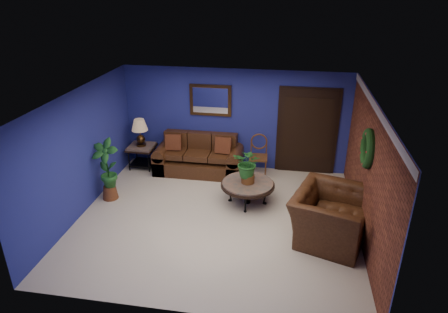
% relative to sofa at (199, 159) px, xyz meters
% --- Properties ---
extents(floor, '(5.50, 5.50, 0.00)m').
position_rel_sofa_xyz_m(floor, '(0.82, -2.08, -0.31)').
color(floor, beige).
rests_on(floor, ground).
extents(wall_back, '(5.50, 0.04, 2.50)m').
position_rel_sofa_xyz_m(wall_back, '(0.82, 0.42, 0.94)').
color(wall_back, navy).
rests_on(wall_back, ground).
extents(wall_left, '(0.04, 5.00, 2.50)m').
position_rel_sofa_xyz_m(wall_left, '(-1.93, -2.08, 0.94)').
color(wall_left, navy).
rests_on(wall_left, ground).
extents(wall_right_brick, '(0.04, 5.00, 2.50)m').
position_rel_sofa_xyz_m(wall_right_brick, '(3.57, -2.08, 0.94)').
color(wall_right_brick, brown).
rests_on(wall_right_brick, ground).
extents(ceiling, '(5.50, 5.00, 0.02)m').
position_rel_sofa_xyz_m(ceiling, '(0.82, -2.08, 2.19)').
color(ceiling, white).
rests_on(ceiling, wall_back).
extents(crown_molding, '(0.03, 5.00, 0.14)m').
position_rel_sofa_xyz_m(crown_molding, '(3.54, -2.08, 2.12)').
color(crown_molding, white).
rests_on(crown_molding, wall_right_brick).
extents(wall_mirror, '(1.02, 0.06, 0.77)m').
position_rel_sofa_xyz_m(wall_mirror, '(0.22, 0.38, 1.41)').
color(wall_mirror, '#472C13').
rests_on(wall_mirror, wall_back).
extents(closet_door, '(1.44, 0.06, 2.18)m').
position_rel_sofa_xyz_m(closet_door, '(2.57, 0.39, 0.74)').
color(closet_door, black).
rests_on(closet_door, wall_back).
extents(wreath, '(0.16, 0.72, 0.72)m').
position_rel_sofa_xyz_m(wreath, '(3.51, -2.03, 1.39)').
color(wreath, black).
rests_on(wreath, wall_right_brick).
extents(sofa, '(2.12, 0.92, 0.95)m').
position_rel_sofa_xyz_m(sofa, '(0.00, 0.00, 0.00)').
color(sofa, '#482814').
rests_on(sofa, ground).
extents(coffee_table, '(1.14, 1.14, 0.49)m').
position_rel_sofa_xyz_m(coffee_table, '(1.36, -1.36, 0.12)').
color(coffee_table, '#494440').
rests_on(coffee_table, ground).
extents(end_table, '(0.65, 0.65, 0.59)m').
position_rel_sofa_xyz_m(end_table, '(-1.48, -0.03, 0.14)').
color(end_table, '#494440').
rests_on(end_table, ground).
extents(table_lamp, '(0.40, 0.40, 0.67)m').
position_rel_sofa_xyz_m(table_lamp, '(-1.48, -0.03, 0.71)').
color(table_lamp, '#472C13').
rests_on(table_lamp, end_table).
extents(side_chair, '(0.46, 0.46, 1.02)m').
position_rel_sofa_xyz_m(side_chair, '(1.46, 0.05, 0.26)').
color(side_chair, brown).
rests_on(side_chair, ground).
extents(armchair, '(1.64, 1.76, 0.93)m').
position_rel_sofa_xyz_m(armchair, '(2.97, -2.36, 0.15)').
color(armchair, '#482814').
rests_on(armchair, ground).
extents(coffee_plant, '(0.69, 0.64, 0.78)m').
position_rel_sofa_xyz_m(coffee_plant, '(1.36, -1.36, 0.60)').
color(coffee_plant, brown).
rests_on(coffee_plant, coffee_table).
extents(floor_plant, '(0.37, 0.31, 0.74)m').
position_rel_sofa_xyz_m(floor_plant, '(3.17, -1.64, 0.06)').
color(floor_plant, brown).
rests_on(floor_plant, ground).
extents(tall_plant, '(0.65, 0.49, 1.37)m').
position_rel_sofa_xyz_m(tall_plant, '(-1.63, -1.66, 0.42)').
color(tall_plant, brown).
rests_on(tall_plant, ground).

